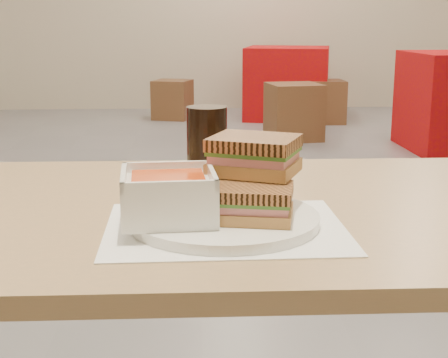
{
  "coord_description": "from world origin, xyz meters",
  "views": [
    {
      "loc": [
        -0.04,
        -2.92,
        1.04
      ],
      "look_at": [
        0.01,
        -2.0,
        0.82
      ],
      "focal_mm": 52.96,
      "sensor_mm": 36.0,
      "label": 1
    }
  ],
  "objects": [
    {
      "name": "main_table",
      "position": [
        0.03,
        -1.89,
        0.64
      ],
      "size": [
        1.21,
        0.71,
        0.75
      ],
      "color": "#9E794C",
      "rests_on": "ground"
    },
    {
      "name": "soup_bowl",
      "position": [
        -0.07,
        -2.01,
        0.8
      ],
      "size": [
        0.14,
        0.14,
        0.07
      ],
      "color": "white",
      "rests_on": "plate"
    },
    {
      "name": "tray_liner",
      "position": [
        0.01,
        -2.01,
        0.75
      ],
      "size": [
        0.34,
        0.27,
        0.0
      ],
      "color": "white",
      "rests_on": "main_table"
    },
    {
      "name": "bg_chair_1l",
      "position": [
        0.91,
        2.85,
        0.25
      ],
      "size": [
        0.5,
        0.5,
        0.49
      ],
      "color": "brown",
      "rests_on": "ground"
    },
    {
      "name": "panini_lower",
      "position": [
        0.05,
        -2.02,
        0.79
      ],
      "size": [
        0.12,
        0.11,
        0.05
      ],
      "color": "#BA804A",
      "rests_on": "plate"
    },
    {
      "name": "bg_chair_2r",
      "position": [
        1.38,
        3.79,
        0.22
      ],
      "size": [
        0.39,
        0.39,
        0.44
      ],
      "color": "brown",
      "rests_on": "ground"
    },
    {
      "name": "bg_table_2",
      "position": [
        1.05,
        4.16,
        0.38
      ],
      "size": [
        1.02,
        1.02,
        0.76
      ],
      "color": "#AC0E04",
      "rests_on": "ground"
    },
    {
      "name": "plate",
      "position": [
        0.01,
        -2.0,
        0.76
      ],
      "size": [
        0.28,
        0.28,
        0.01
      ],
      "color": "white",
      "rests_on": "tray_liner"
    },
    {
      "name": "bg_chair_2l",
      "position": [
        -0.18,
        4.16,
        0.21
      ],
      "size": [
        0.46,
        0.46,
        0.41
      ],
      "color": "brown",
      "rests_on": "ground"
    },
    {
      "name": "panini_upper",
      "position": [
        0.06,
        -1.95,
        0.84
      ],
      "size": [
        0.15,
        0.14,
        0.06
      ],
      "color": "#BA804A",
      "rests_on": "panini_lower"
    },
    {
      "name": "cola_glass",
      "position": [
        -0.01,
        -1.8,
        0.82
      ],
      "size": [
        0.07,
        0.07,
        0.15
      ],
      "color": "black",
      "rests_on": "main_table"
    }
  ]
}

